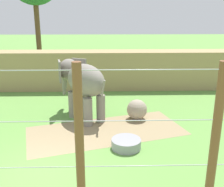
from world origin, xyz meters
TOP-DOWN VIEW (x-y plane):
  - ground_plane at (0.00, 0.00)m, footprint 120.00×120.00m
  - dirt_patch at (2.19, 3.20)m, footprint 7.09×4.61m
  - embankment_wall at (0.00, 10.12)m, footprint 36.00×1.80m
  - elephant at (1.10, 4.77)m, footprint 2.80×3.19m
  - enrichment_ball at (3.64, 4.50)m, footprint 0.95×0.95m
  - water_tub at (2.91, 1.68)m, footprint 1.10×1.10m

SIDE VIEW (x-z plane):
  - ground_plane at x=0.00m, z-range 0.00..0.00m
  - dirt_patch at x=2.19m, z-range 0.00..0.01m
  - water_tub at x=2.91m, z-range 0.01..0.36m
  - enrichment_ball at x=3.64m, z-range 0.00..0.95m
  - embankment_wall at x=0.00m, z-range 0.00..2.47m
  - elephant at x=1.10m, z-range 0.44..3.12m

